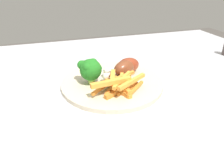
{
  "coord_description": "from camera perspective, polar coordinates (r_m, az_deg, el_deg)",
  "views": [
    {
      "loc": [
        -0.22,
        -0.55,
        1.01
      ],
      "look_at": [
        -0.06,
        -0.04,
        0.75
      ],
      "focal_mm": 33.18,
      "sensor_mm": 36.0,
      "label": 1
    }
  ],
  "objects": [
    {
      "name": "carrot_fries_pile",
      "position": [
        0.55,
        2.0,
        -2.67
      ],
      "size": [
        0.16,
        0.13,
        0.04
      ],
      "color": "orange",
      "rests_on": "dinner_plate"
    },
    {
      "name": "chicken_drumstick_far",
      "position": [
        0.64,
        3.92,
        2.23
      ],
      "size": [
        0.12,
        0.06,
        0.05
      ],
      "color": "#5A1D10",
      "rests_on": "dinner_plate"
    },
    {
      "name": "dining_table",
      "position": [
        0.7,
        4.14,
        -7.02
      ],
      "size": [
        1.23,
        0.89,
        0.72
      ],
      "color": "#B7B7BC",
      "rests_on": "ground_plane"
    },
    {
      "name": "chicken_drumstick_near",
      "position": [
        0.62,
        3.05,
        1.5
      ],
      "size": [
        0.12,
        0.07,
        0.05
      ],
      "color": "#4F2011",
      "rests_on": "dinner_plate"
    },
    {
      "name": "broccoli_floret_front",
      "position": [
        0.57,
        -6.09,
        1.56
      ],
      "size": [
        0.07,
        0.06,
        0.07
      ],
      "color": "#8EBD4A",
      "rests_on": "dinner_plate"
    },
    {
      "name": "dinner_plate",
      "position": [
        0.6,
        0.0,
        -2.22
      ],
      "size": [
        0.29,
        0.29,
        0.01
      ],
      "primitive_type": "cylinder",
      "color": "beige",
      "rests_on": "dining_table"
    }
  ]
}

